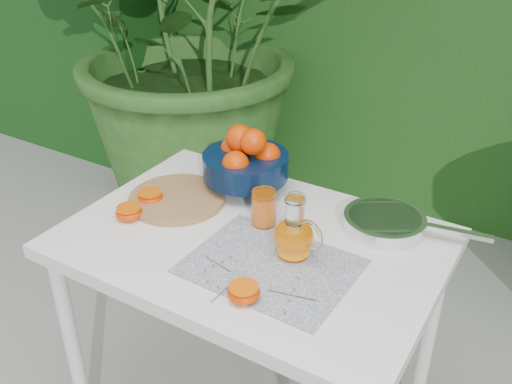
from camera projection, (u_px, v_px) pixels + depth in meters
The scene contains 10 objects.
potted_plant_left at pixel (201, 29), 2.82m from camera, with size 1.86×1.86×1.86m, color #23521C.
white_table at pixel (252, 261), 1.58m from camera, with size 1.00×0.70×0.75m.
placemat at pixel (271, 266), 1.43m from camera, with size 0.41×0.32×0.00m, color #0C1745.
cutting_board at pixel (177, 199), 1.70m from camera, with size 0.29×0.29×0.02m, color #8B5E3F.
fruit_bowl at pixel (246, 160), 1.74m from camera, with size 0.28×0.28×0.21m.
juice_pitcher at pixel (294, 235), 1.44m from camera, with size 0.16×0.13×0.17m.
juice_tumbler at pixel (264, 208), 1.57m from camera, with size 0.09×0.09×0.10m.
saute_pan at pixel (386, 222), 1.57m from camera, with size 0.41×0.26×0.04m.
orange_halves at pixel (169, 230), 1.54m from camera, with size 0.56×0.32×0.04m.
thyme_sprigs at pixel (246, 283), 1.36m from camera, with size 0.32×0.18×0.01m.
Camera 1 is at (0.58, -1.09, 1.61)m, focal length 40.00 mm.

